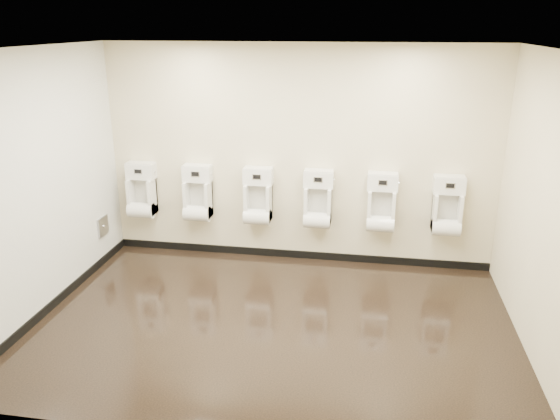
% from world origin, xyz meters
% --- Properties ---
extents(ground, '(5.00, 3.50, 0.00)m').
position_xyz_m(ground, '(0.00, 0.00, 0.00)').
color(ground, black).
rests_on(ground, ground).
extents(ceiling, '(5.00, 3.50, 0.00)m').
position_xyz_m(ceiling, '(0.00, 0.00, 2.80)').
color(ceiling, white).
extents(back_wall, '(5.00, 0.02, 2.80)m').
position_xyz_m(back_wall, '(0.00, 1.75, 1.40)').
color(back_wall, beige).
rests_on(back_wall, ground).
extents(front_wall, '(5.00, 0.02, 2.80)m').
position_xyz_m(front_wall, '(0.00, -1.75, 1.40)').
color(front_wall, beige).
rests_on(front_wall, ground).
extents(left_wall, '(0.02, 3.50, 2.80)m').
position_xyz_m(left_wall, '(-2.50, 0.00, 1.40)').
color(left_wall, beige).
rests_on(left_wall, ground).
extents(right_wall, '(0.02, 3.50, 2.80)m').
position_xyz_m(right_wall, '(2.50, 0.00, 1.40)').
color(right_wall, beige).
rests_on(right_wall, ground).
extents(tile_overlay_left, '(0.01, 3.50, 2.80)m').
position_xyz_m(tile_overlay_left, '(-2.50, 0.00, 1.40)').
color(tile_overlay_left, white).
rests_on(tile_overlay_left, ground).
extents(skirting_back, '(5.00, 0.02, 0.10)m').
position_xyz_m(skirting_back, '(0.00, 1.74, 0.05)').
color(skirting_back, black).
rests_on(skirting_back, ground).
extents(skirting_left, '(0.02, 3.50, 0.10)m').
position_xyz_m(skirting_left, '(-2.49, 0.00, 0.05)').
color(skirting_left, black).
rests_on(skirting_left, ground).
extents(access_panel, '(0.04, 0.25, 0.25)m').
position_xyz_m(access_panel, '(-2.48, 1.20, 0.50)').
color(access_panel, '#9E9EA3').
rests_on(access_panel, left_wall).
extents(urinal_0, '(0.39, 0.29, 0.72)m').
position_xyz_m(urinal_0, '(-2.10, 1.62, 0.83)').
color(urinal_0, silver).
rests_on(urinal_0, back_wall).
extents(urinal_1, '(0.39, 0.29, 0.72)m').
position_xyz_m(urinal_1, '(-1.31, 1.62, 0.83)').
color(urinal_1, silver).
rests_on(urinal_1, back_wall).
extents(urinal_2, '(0.39, 0.29, 0.72)m').
position_xyz_m(urinal_2, '(-0.50, 1.62, 0.83)').
color(urinal_2, silver).
rests_on(urinal_2, back_wall).
extents(urinal_3, '(0.39, 0.29, 0.72)m').
position_xyz_m(urinal_3, '(0.29, 1.62, 0.83)').
color(urinal_3, silver).
rests_on(urinal_3, back_wall).
extents(urinal_4, '(0.39, 0.29, 0.72)m').
position_xyz_m(urinal_4, '(1.08, 1.62, 0.83)').
color(urinal_4, silver).
rests_on(urinal_4, back_wall).
extents(urinal_5, '(0.39, 0.29, 0.72)m').
position_xyz_m(urinal_5, '(1.88, 1.62, 0.83)').
color(urinal_5, silver).
rests_on(urinal_5, back_wall).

